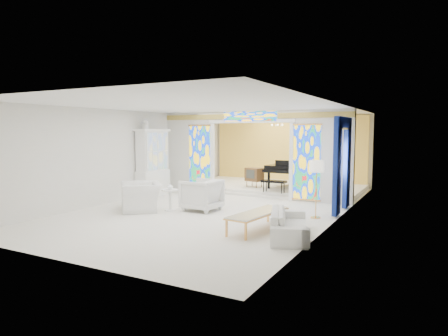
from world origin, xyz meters
The scene contains 24 objects.
floor centered at (0.00, 0.00, 0.00)m, with size 12.00×12.00×0.00m, color white.
ceiling centered at (0.00, 0.00, 3.00)m, with size 7.00×12.00×0.02m, color white.
wall_back centered at (0.00, 6.00, 1.50)m, with size 7.00×0.02×3.00m, color silver.
wall_front centered at (0.00, -6.00, 1.50)m, with size 7.00×0.02×3.00m, color silver.
wall_left centered at (-3.50, 0.00, 1.50)m, with size 0.02×12.00×3.00m, color silver.
wall_right centered at (3.50, 0.00, 1.50)m, with size 0.02×12.00×3.00m, color silver.
partition_wall centered at (0.00, 2.00, 1.65)m, with size 7.00×0.22×3.00m.
stained_glass_left centered at (-2.03, 1.89, 1.30)m, with size 0.90×0.04×2.40m, color gold.
stained_glass_right centered at (2.03, 1.89, 1.30)m, with size 0.90×0.04×2.40m, color gold.
stained_glass_transom centered at (0.00, 1.89, 2.82)m, with size 2.00×0.04×0.34m, color gold.
alcove_platform centered at (0.00, 4.10, 0.09)m, with size 6.80×3.80×0.18m, color white.
gold_curtain_back centered at (0.00, 5.88, 1.50)m, with size 6.70×0.10×2.90m, color #ECBC52.
chandelier centered at (0.20, 4.00, 2.55)m, with size 0.48×0.48×0.30m, color #DC9A4D.
blue_drapes centered at (3.40, 0.70, 1.58)m, with size 0.14×1.85×2.65m.
china_cabinet centered at (-3.22, 0.60, 1.17)m, with size 0.56×1.46×2.72m.
armchair_left centered at (-1.82, -1.73, 0.40)m, with size 1.25×1.09×0.81m, color white.
armchair_right centered at (-0.26, -0.90, 0.46)m, with size 0.98×1.01×0.92m, color white.
sofa centered at (2.95, -2.50, 0.29)m, with size 1.99×0.78×0.58m, color white.
side_table centered at (-1.05, -1.38, 0.41)m, with size 0.51×0.51×0.62m.
vase centered at (-1.05, -1.38, 0.72)m, with size 0.17×0.17×0.18m, color white.
coffee_table centered at (2.12, -2.31, 0.40)m, with size 0.86×2.01×0.44m.
floor_lamp centered at (2.96, -0.38, 1.31)m, with size 0.46×0.46×1.54m.
grand_piano centered at (0.96, 3.75, 0.90)m, with size 1.74×2.67×1.06m.
tv_console centered at (-0.39, 3.17, 0.65)m, with size 0.73×0.60×0.73m.
Camera 1 is at (5.72, -10.73, 2.30)m, focal length 32.00 mm.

